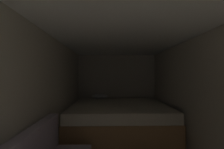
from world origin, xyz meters
name	(u,v)px	position (x,y,z in m)	size (l,w,h in m)	color
wall_back	(117,89)	(0.00, 4.55, 1.02)	(2.38, 0.05, 2.03)	beige
wall_left	(44,103)	(-1.17, 2.04, 1.02)	(0.05, 4.96, 2.03)	beige
wall_right	(205,103)	(1.17, 2.04, 1.02)	(0.05, 4.96, 2.03)	beige
ceiling_slab	(125,31)	(0.00, 2.04, 2.06)	(2.38, 4.96, 0.05)	white
bed	(119,120)	(0.00, 3.47, 0.38)	(2.16, 2.01, 0.90)	#9E7247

